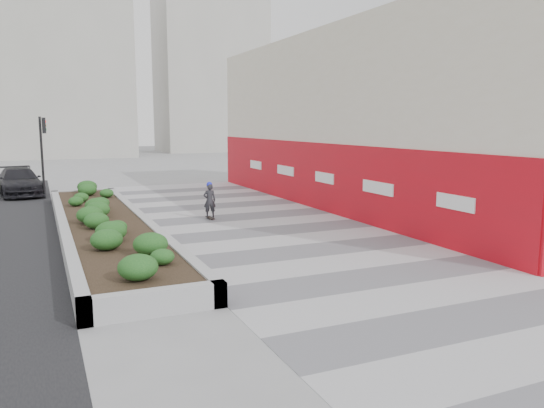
{
  "coord_description": "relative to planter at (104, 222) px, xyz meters",
  "views": [
    {
      "loc": [
        -7.48,
        -12.2,
        3.86
      ],
      "look_at": [
        -0.18,
        4.34,
        1.1
      ],
      "focal_mm": 35.0,
      "sensor_mm": 36.0,
      "label": 1
    }
  ],
  "objects": [
    {
      "name": "car_dark",
      "position": [
        -3.0,
        12.44,
        0.32
      ],
      "size": [
        2.75,
        5.3,
        1.47
      ],
      "primitive_type": "imported",
      "rotation": [
        0.0,
        0.0,
        0.14
      ],
      "color": "black",
      "rests_on": "ground"
    },
    {
      "name": "distant_bldg_north_l",
      "position": [
        0.5,
        48.0,
        9.58
      ],
      "size": [
        16.0,
        12.0,
        20.0
      ],
      "primitive_type": "cube",
      "color": "#ADAAA3",
      "rests_on": "ground"
    },
    {
      "name": "walkway",
      "position": [
        5.5,
        -4.0,
        -0.41
      ],
      "size": [
        8.0,
        36.0,
        0.01
      ],
      "primitive_type": "cube",
      "color": "#A8A8AD",
      "rests_on": "ground"
    },
    {
      "name": "ground",
      "position": [
        5.5,
        -7.0,
        -0.42
      ],
      "size": [
        160.0,
        160.0,
        0.0
      ],
      "primitive_type": "plane",
      "color": "gray",
      "rests_on": "ground"
    },
    {
      "name": "planter",
      "position": [
        0.0,
        0.0,
        0.0
      ],
      "size": [
        3.0,
        18.0,
        0.9
      ],
      "color": "#9E9EA0",
      "rests_on": "ground"
    },
    {
      "name": "manhole_cover",
      "position": [
        6.0,
        -4.0,
        -0.42
      ],
      "size": [
        0.44,
        0.44,
        0.01
      ],
      "primitive_type": "cylinder",
      "color": "#595654",
      "rests_on": "ground"
    },
    {
      "name": "building",
      "position": [
        12.48,
        1.98,
        3.56
      ],
      "size": [
        6.04,
        24.08,
        8.0
      ],
      "color": "beige",
      "rests_on": "ground"
    },
    {
      "name": "distant_bldg_north_r",
      "position": [
        20.5,
        53.0,
        11.58
      ],
      "size": [
        14.0,
        10.0,
        24.0
      ],
      "primitive_type": "cube",
      "color": "#ADAAA3",
      "rests_on": "ground"
    },
    {
      "name": "skateboarder",
      "position": [
        4.27,
        1.22,
        0.36
      ],
      "size": [
        0.55,
        0.72,
        1.53
      ],
      "rotation": [
        0.0,
        0.0,
        0.0
      ],
      "color": "beige",
      "rests_on": "ground"
    },
    {
      "name": "traffic_signal_near",
      "position": [
        -1.73,
        10.5,
        2.34
      ],
      "size": [
        0.33,
        0.28,
        4.2
      ],
      "color": "black",
      "rests_on": "ground"
    }
  ]
}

